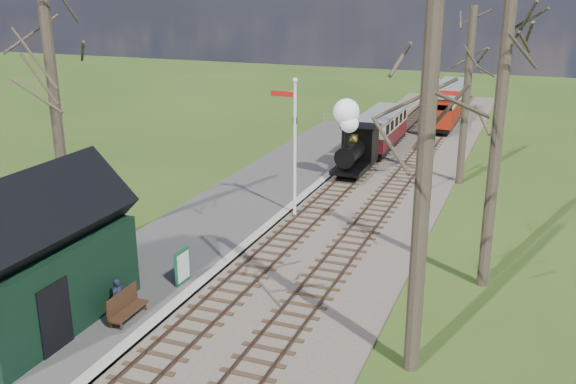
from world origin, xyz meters
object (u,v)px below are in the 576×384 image
(station_shed, at_px, (33,260))
(red_carriage_a, at_px, (442,110))
(semaphore_far, at_px, (436,126))
(red_carriage_b, at_px, (453,98))
(bench, at_px, (125,306))
(coach, at_px, (381,128))
(person, at_px, (119,298))
(sign_board, at_px, (182,266))
(semaphore_near, at_px, (293,138))
(locomotive, at_px, (354,141))

(station_shed, bearing_deg, red_carriage_a, 78.01)
(semaphore_far, bearing_deg, red_carriage_a, 96.99)
(red_carriage_b, height_order, bench, red_carriage_b)
(coach, xyz_separation_m, red_carriage_a, (2.60, 7.32, 0.10))
(semaphore_far, distance_m, coach, 8.59)
(coach, bearing_deg, red_carriage_b, 78.54)
(red_carriage_b, bearing_deg, person, -97.63)
(coach, xyz_separation_m, red_carriage_b, (2.60, 12.82, 0.10))
(station_shed, bearing_deg, bench, 28.35)
(red_carriage_a, relative_size, sign_board, 4.42)
(semaphore_near, height_order, locomotive, semaphore_near)
(person, bearing_deg, station_shed, 142.94)
(station_shed, height_order, person, station_shed)
(red_carriage_a, relative_size, red_carriage_b, 1.00)
(red_carriage_a, bearing_deg, person, -98.96)
(person, bearing_deg, red_carriage_b, 13.63)
(coach, bearing_deg, person, -95.55)
(station_shed, relative_size, bench, 4.06)
(locomotive, distance_m, sign_board, 15.26)
(coach, bearing_deg, semaphore_far, -58.54)
(red_carriage_b, bearing_deg, semaphore_far, -84.92)
(bench, bearing_deg, locomotive, 83.37)
(locomotive, bearing_deg, red_carriage_b, 82.12)
(coach, height_order, red_carriage_b, red_carriage_b)
(semaphore_near, distance_m, red_carriage_a, 20.85)
(sign_board, distance_m, bench, 2.82)
(station_shed, relative_size, person, 5.11)
(semaphore_near, relative_size, person, 5.04)
(locomotive, bearing_deg, sign_board, -96.46)
(station_shed, height_order, sign_board, station_shed)
(station_shed, relative_size, sign_board, 5.25)
(semaphore_near, height_order, semaphore_far, semaphore_near)
(station_shed, relative_size, coach, 0.92)
(red_carriage_a, distance_m, bench, 31.65)
(semaphore_near, bearing_deg, station_shed, -106.38)
(semaphore_far, height_order, person, semaphore_far)
(red_carriage_a, height_order, bench, red_carriage_a)
(locomotive, relative_size, red_carriage_a, 0.80)
(bench, relative_size, person, 1.26)
(locomotive, distance_m, red_carriage_a, 13.64)
(semaphore_near, distance_m, locomotive, 7.31)
(red_carriage_b, distance_m, person, 37.09)
(coach, relative_size, bench, 4.40)
(semaphore_near, distance_m, bench, 11.30)
(station_shed, bearing_deg, red_carriage_b, 79.70)
(bench, bearing_deg, red_carriage_a, 81.47)
(locomotive, bearing_deg, bench, -96.63)
(sign_board, height_order, person, person)
(semaphore_far, distance_m, red_carriage_b, 20.13)
(semaphore_near, xyz_separation_m, locomotive, (0.76, 7.09, -1.64))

